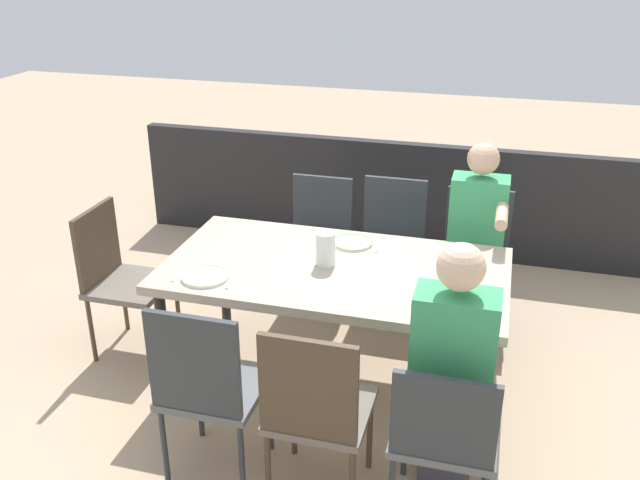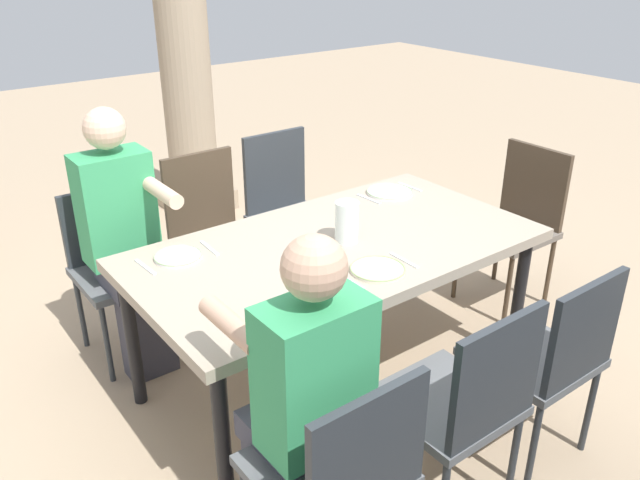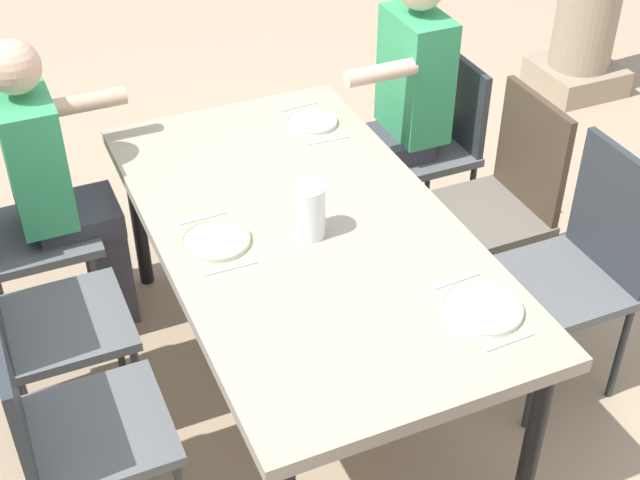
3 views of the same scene
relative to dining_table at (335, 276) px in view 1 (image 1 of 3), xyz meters
The scene contains 22 objects.
ground_plane 0.68m from the dining_table, ahead, with size 16.00×16.00×0.00m, color tan.
dining_table is the anchor object (origin of this frame).
chair_west_north 1.16m from the dining_table, 127.60° to the left, with size 0.44×0.44×0.86m.
chair_west_south 1.16m from the dining_table, 127.55° to the right, with size 0.44×0.44×0.89m.
chair_mid_north 0.95m from the dining_table, 99.33° to the left, with size 0.44×0.44×0.93m.
chair_mid_south 0.94m from the dining_table, 99.37° to the right, with size 0.44×0.44×0.91m.
chair_east_north 0.99m from the dining_table, 69.09° to the left, with size 0.44×0.44×0.96m.
chair_east_south 0.99m from the dining_table, 68.96° to the right, with size 0.44×0.44×0.88m.
chair_head_east 1.35m from the dining_table, ahead, with size 0.44×0.44×0.92m.
diner_woman_green 1.00m from the dining_table, 134.58° to the right, with size 0.35×0.49×1.27m.
diner_man_white 1.02m from the dining_table, 133.40° to the left, with size 0.35×0.49×1.31m.
patio_railing 1.94m from the dining_table, 90.00° to the right, with size 4.24×0.10×0.90m, color black.
plate_0 0.70m from the dining_table, 154.80° to the left, with size 0.21×0.21×0.02m.
fork_0 0.84m from the dining_table, 159.17° to the left, with size 0.02×0.17×0.01m, color silver.
spoon_0 0.57m from the dining_table, 148.33° to the left, with size 0.02×0.17×0.01m, color silver.
plate_1 0.32m from the dining_table, 94.85° to the right, with size 0.23×0.23×0.02m.
fork_1 0.36m from the dining_table, 119.67° to the right, with size 0.02×0.17×0.01m, color silver.
spoon_1 0.34m from the dining_table, 68.19° to the right, with size 0.02×0.17×0.01m, color silver.
plate_2 0.70m from the dining_table, 27.17° to the left, with size 0.25×0.25×0.02m.
fork_2 0.57m from the dining_table, 34.12° to the left, with size 0.02×0.17×0.01m, color silver.
spoon_2 0.83m from the dining_table, 22.44° to the left, with size 0.02×0.17×0.01m, color silver.
water_pitcher 0.16m from the dining_table, ahead, with size 0.11×0.11×0.19m.
Camera 1 is at (-0.81, 3.24, 2.39)m, focal length 38.70 mm.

